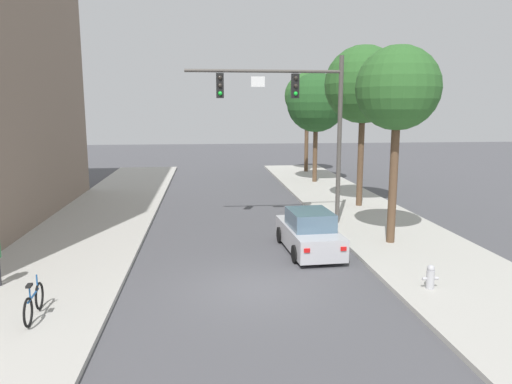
{
  "coord_description": "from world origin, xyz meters",
  "views": [
    {
      "loc": [
        -1.43,
        -13.63,
        5.35
      ],
      "look_at": [
        0.61,
        5.44,
        2.0
      ],
      "focal_mm": 33.55,
      "sensor_mm": 36.0,
      "label": 1
    }
  ],
  "objects_px": {
    "fire_hydrant": "(430,277)",
    "street_tree_third": "(316,103)",
    "traffic_signal_mast": "(297,108)",
    "car_lead_silver": "(309,233)",
    "street_tree_farthest": "(307,96)",
    "street_tree_second": "(363,85)",
    "bicycle_leaning": "(34,303)",
    "street_tree_nearest": "(398,89)"
  },
  "relations": [
    {
      "from": "fire_hydrant",
      "to": "street_tree_third",
      "type": "distance_m",
      "value": 21.56
    },
    {
      "from": "traffic_signal_mast",
      "to": "street_tree_third",
      "type": "xyz_separation_m",
      "value": [
        3.8,
        12.51,
        0.39
      ]
    },
    {
      "from": "car_lead_silver",
      "to": "street_tree_farthest",
      "type": "bearing_deg",
      "value": 78.29
    },
    {
      "from": "street_tree_third",
      "to": "street_tree_farthest",
      "type": "bearing_deg",
      "value": 84.27
    },
    {
      "from": "street_tree_second",
      "to": "street_tree_farthest",
      "type": "height_order",
      "value": "street_tree_second"
    },
    {
      "from": "car_lead_silver",
      "to": "bicycle_leaning",
      "type": "bearing_deg",
      "value": -146.97
    },
    {
      "from": "street_tree_second",
      "to": "street_tree_farthest",
      "type": "bearing_deg",
      "value": 89.52
    },
    {
      "from": "traffic_signal_mast",
      "to": "street_tree_farthest",
      "type": "distance_m",
      "value": 18.72
    },
    {
      "from": "fire_hydrant",
      "to": "street_tree_second",
      "type": "bearing_deg",
      "value": 81.51
    },
    {
      "from": "car_lead_silver",
      "to": "street_tree_nearest",
      "type": "bearing_deg",
      "value": 6.9
    },
    {
      "from": "street_tree_third",
      "to": "traffic_signal_mast",
      "type": "bearing_deg",
      "value": -106.88
    },
    {
      "from": "fire_hydrant",
      "to": "street_tree_nearest",
      "type": "bearing_deg",
      "value": 81.46
    },
    {
      "from": "traffic_signal_mast",
      "to": "car_lead_silver",
      "type": "distance_m",
      "value": 6.03
    },
    {
      "from": "traffic_signal_mast",
      "to": "street_tree_nearest",
      "type": "height_order",
      "value": "street_tree_nearest"
    },
    {
      "from": "street_tree_farthest",
      "to": "traffic_signal_mast",
      "type": "bearing_deg",
      "value": -103.5
    },
    {
      "from": "traffic_signal_mast",
      "to": "bicycle_leaning",
      "type": "xyz_separation_m",
      "value": [
        -8.41,
        -9.19,
        -4.82
      ]
    },
    {
      "from": "bicycle_leaning",
      "to": "street_tree_second",
      "type": "height_order",
      "value": "street_tree_second"
    },
    {
      "from": "street_tree_second",
      "to": "street_tree_farthest",
      "type": "relative_size",
      "value": 1.04
    },
    {
      "from": "bicycle_leaning",
      "to": "street_tree_farthest",
      "type": "bearing_deg",
      "value": 64.98
    },
    {
      "from": "bicycle_leaning",
      "to": "street_tree_farthest",
      "type": "xyz_separation_m",
      "value": [
        12.77,
        27.37,
        5.83
      ]
    },
    {
      "from": "street_tree_nearest",
      "to": "street_tree_farthest",
      "type": "height_order",
      "value": "street_tree_farthest"
    },
    {
      "from": "traffic_signal_mast",
      "to": "street_tree_farthest",
      "type": "height_order",
      "value": "street_tree_farthest"
    },
    {
      "from": "traffic_signal_mast",
      "to": "fire_hydrant",
      "type": "relative_size",
      "value": 10.42
    },
    {
      "from": "car_lead_silver",
      "to": "fire_hydrant",
      "type": "bearing_deg",
      "value": -59.62
    },
    {
      "from": "fire_hydrant",
      "to": "car_lead_silver",
      "type": "bearing_deg",
      "value": 120.38
    },
    {
      "from": "traffic_signal_mast",
      "to": "fire_hydrant",
      "type": "bearing_deg",
      "value": -73.73
    },
    {
      "from": "bicycle_leaning",
      "to": "street_tree_third",
      "type": "relative_size",
      "value": 0.23
    },
    {
      "from": "traffic_signal_mast",
      "to": "car_lead_silver",
      "type": "xyz_separation_m",
      "value": [
        -0.2,
        -3.85,
        -4.64
      ]
    },
    {
      "from": "street_tree_nearest",
      "to": "street_tree_farthest",
      "type": "xyz_separation_m",
      "value": [
        1.19,
        21.62,
        0.3
      ]
    },
    {
      "from": "street_tree_second",
      "to": "street_tree_third",
      "type": "xyz_separation_m",
      "value": [
        -0.45,
        8.75,
        -0.82
      ]
    },
    {
      "from": "car_lead_silver",
      "to": "bicycle_leaning",
      "type": "relative_size",
      "value": 2.44
    },
    {
      "from": "traffic_signal_mast",
      "to": "street_tree_second",
      "type": "xyz_separation_m",
      "value": [
        4.24,
        3.76,
        1.21
      ]
    },
    {
      "from": "traffic_signal_mast",
      "to": "street_tree_nearest",
      "type": "xyz_separation_m",
      "value": [
        3.17,
        -3.44,
        0.7
      ]
    },
    {
      "from": "street_tree_second",
      "to": "street_tree_nearest",
      "type": "bearing_deg",
      "value": -98.45
    },
    {
      "from": "traffic_signal_mast",
      "to": "street_tree_third",
      "type": "bearing_deg",
      "value": 73.12
    },
    {
      "from": "bicycle_leaning",
      "to": "street_tree_nearest",
      "type": "xyz_separation_m",
      "value": [
        11.58,
        5.74,
        5.52
      ]
    },
    {
      "from": "street_tree_nearest",
      "to": "traffic_signal_mast",
      "type": "bearing_deg",
      "value": 132.67
    },
    {
      "from": "fire_hydrant",
      "to": "street_tree_farthest",
      "type": "xyz_separation_m",
      "value": [
        1.93,
        26.53,
        5.86
      ]
    },
    {
      "from": "car_lead_silver",
      "to": "fire_hydrant",
      "type": "xyz_separation_m",
      "value": [
        2.64,
        -4.5,
        -0.22
      ]
    },
    {
      "from": "street_tree_second",
      "to": "street_tree_farthest",
      "type": "xyz_separation_m",
      "value": [
        0.12,
        14.42,
        -0.2
      ]
    },
    {
      "from": "bicycle_leaning",
      "to": "street_tree_second",
      "type": "distance_m",
      "value": 19.08
    },
    {
      "from": "street_tree_nearest",
      "to": "street_tree_second",
      "type": "distance_m",
      "value": 7.3
    }
  ]
}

